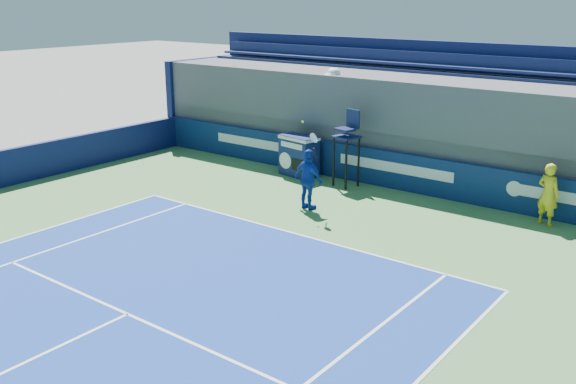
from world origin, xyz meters
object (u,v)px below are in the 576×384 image
Objects in this scene: ball_person at (548,194)px; umpire_chair at (347,140)px; match_clock at (299,155)px; tennis_player at (308,179)px.

umpire_chair reaches higher than ball_person.
ball_person is 0.69× the size of umpire_chair.
match_clock is (-8.19, -0.09, -0.12)m from ball_person.
tennis_player is at bearing -81.50° from umpire_chair.
ball_person is 8.19m from match_clock.
match_clock is 3.59m from tennis_player.
tennis_player is (-5.84, -2.80, 0.03)m from ball_person.
umpire_chair reaches higher than match_clock.
umpire_chair is at bearing -1.40° from match_clock.
ball_person reaches higher than match_clock.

